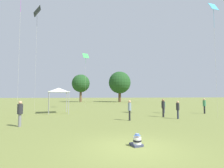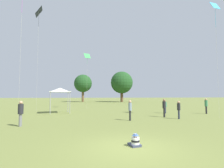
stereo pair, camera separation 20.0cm
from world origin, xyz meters
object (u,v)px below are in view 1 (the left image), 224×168
kite_4 (86,57)px  distant_tree_1 (81,83)px  person_standing_3 (178,108)px  person_standing_4 (163,106)px  person_standing_5 (130,108)px  kite_2 (37,13)px  kite_3 (214,11)px  distant_tree_0 (120,83)px  seated_toddler (137,141)px  person_standing_0 (204,104)px  person_standing_2 (164,106)px  person_standing_6 (20,111)px  canopy_tent (59,90)px

kite_4 → distant_tree_1: 29.92m
person_standing_3 → kite_4: size_ratio=0.18×
person_standing_4 → kite_4: bearing=88.2°
person_standing_5 → kite_2: bearing=163.9°
person_standing_5 → kite_2: (-10.35, 10.07, 12.49)m
kite_3 → distant_tree_0: 41.22m
seated_toddler → person_standing_0: size_ratio=0.34×
kite_4 → person_standing_3: bearing=-37.9°
distant_tree_0 → person_standing_5: bearing=-101.2°
person_standing_0 → kite_3: size_ratio=0.16×
person_standing_2 → kite_3: (3.25, -4.90, 9.96)m
person_standing_5 → person_standing_6: person_standing_6 is taller
canopy_tent → person_standing_5: bearing=-46.6°
person_standing_0 → distant_tree_1: 43.04m
person_standing_0 → person_standing_3: bearing=71.5°
person_standing_2 → canopy_tent: (-12.80, 1.98, 1.90)m
canopy_tent → person_standing_0: bearing=-11.0°
distant_tree_0 → person_standing_4: bearing=-96.0°
person_standing_6 → kite_3: kite_3 is taller
distant_tree_1 → person_standing_0: bearing=-69.7°
distant_tree_0 → canopy_tent: bearing=-114.0°
person_standing_3 → distant_tree_1: 45.03m
person_standing_3 → person_standing_6: bearing=178.7°
person_standing_5 → distant_tree_0: (8.22, 41.42, 5.30)m
person_standing_4 → canopy_tent: size_ratio=0.58×
person_standing_2 → person_standing_4: person_standing_4 is taller
distant_tree_0 → distant_tree_1: bearing=168.2°
kite_3 → kite_2: bearing=-172.0°
seated_toddler → person_standing_4: bearing=46.6°
kite_2 → person_standing_5: bearing=82.0°
person_standing_3 → kite_2: size_ratio=0.12×
kite_2 → person_standing_2: bearing=110.0°
person_standing_3 → canopy_tent: bearing=139.6°
kite_2 → distant_tree_0: 37.14m
seated_toddler → person_standing_0: person_standing_0 is taller
seated_toddler → person_standing_4: size_ratio=0.34×
distant_tree_0 → kite_4: bearing=-113.4°
person_standing_6 → person_standing_5: bearing=62.9°
person_standing_3 → person_standing_0: bearing=23.9°
kite_3 → distant_tree_1: 45.91m
person_standing_4 → kite_3: (5.06, -1.36, 9.78)m
person_standing_3 → kite_2: 21.94m
person_standing_6 → distant_tree_1: bearing=137.4°
person_standing_0 → person_standing_2: (-4.53, 1.38, -0.18)m
kite_2 → canopy_tent: bearing=87.6°
person_standing_0 → kite_2: (-20.74, 6.09, 12.47)m
person_standing_3 → person_standing_5: (-4.75, -0.28, 0.07)m
person_standing_5 → kite_2: size_ratio=0.12×
kite_4 → kite_2: bearing=-127.0°
seated_toddler → person_standing_3: bearing=38.6°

